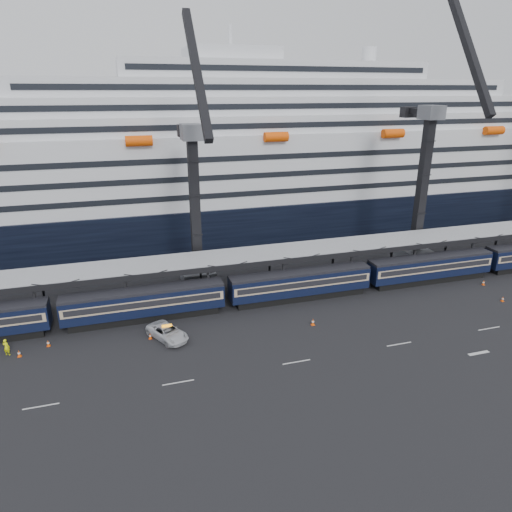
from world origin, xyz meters
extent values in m
plane|color=black|center=(0.00, 0.00, 0.00)|extent=(260.00, 260.00, 0.00)
cube|color=beige|center=(-38.00, -4.00, 0.01)|extent=(3.00, 0.15, 0.02)
cube|color=beige|center=(-26.00, -4.00, 0.01)|extent=(3.00, 0.15, 0.02)
cube|color=beige|center=(-14.00, -4.00, 0.01)|extent=(3.00, 0.15, 0.02)
cube|color=beige|center=(-2.00, -4.00, 0.01)|extent=(3.00, 0.15, 0.02)
cube|color=beige|center=(10.00, -4.00, 0.01)|extent=(3.00, 0.15, 0.02)
cube|color=beige|center=(5.00, -8.00, 0.01)|extent=(2.50, 0.40, 0.02)
cube|color=black|center=(-28.00, 10.00, 0.45)|extent=(17.48, 2.40, 0.90)
cube|color=black|center=(-28.00, 10.00, 2.25)|extent=(19.00, 2.80, 2.70)
cube|color=tan|center=(-28.00, 10.00, 2.55)|extent=(18.62, 2.92, 1.05)
cube|color=black|center=(-28.00, 10.00, 2.60)|extent=(17.86, 2.98, 0.70)
cube|color=black|center=(-28.00, 10.00, 3.75)|extent=(19.00, 2.50, 0.35)
cube|color=black|center=(-8.00, 10.00, 0.45)|extent=(17.48, 2.40, 0.90)
cube|color=black|center=(-8.00, 10.00, 2.25)|extent=(19.00, 2.80, 2.70)
cube|color=tan|center=(-8.00, 10.00, 2.55)|extent=(18.62, 2.92, 1.05)
cube|color=black|center=(-8.00, 10.00, 2.60)|extent=(17.86, 2.98, 0.70)
cube|color=black|center=(-8.00, 10.00, 3.75)|extent=(19.00, 2.50, 0.35)
cube|color=black|center=(12.00, 10.00, 0.45)|extent=(17.48, 2.40, 0.90)
cube|color=black|center=(12.00, 10.00, 2.25)|extent=(19.00, 2.80, 2.70)
cube|color=tan|center=(12.00, 10.00, 2.55)|extent=(18.62, 2.92, 1.05)
cube|color=black|center=(12.00, 10.00, 2.60)|extent=(17.86, 2.98, 0.70)
cube|color=black|center=(12.00, 10.00, 3.75)|extent=(19.00, 2.50, 0.35)
cube|color=gray|center=(0.00, 14.00, 5.40)|extent=(130.00, 6.00, 0.25)
cube|color=black|center=(0.00, 11.00, 5.10)|extent=(130.00, 0.25, 0.70)
cube|color=black|center=(0.00, 17.00, 5.10)|extent=(130.00, 0.25, 0.70)
cube|color=black|center=(-40.00, 11.20, 2.70)|extent=(0.25, 0.25, 5.40)
cube|color=black|center=(-40.00, 16.80, 2.70)|extent=(0.25, 0.25, 5.40)
cube|color=black|center=(-30.00, 11.20, 2.70)|extent=(0.25, 0.25, 5.40)
cube|color=black|center=(-30.00, 16.80, 2.70)|extent=(0.25, 0.25, 5.40)
cube|color=black|center=(-20.00, 11.20, 2.70)|extent=(0.25, 0.25, 5.40)
cube|color=black|center=(-20.00, 16.80, 2.70)|extent=(0.25, 0.25, 5.40)
cube|color=black|center=(-10.00, 11.20, 2.70)|extent=(0.25, 0.25, 5.40)
cube|color=black|center=(-10.00, 16.80, 2.70)|extent=(0.25, 0.25, 5.40)
cube|color=black|center=(0.00, 11.20, 2.70)|extent=(0.25, 0.25, 5.40)
cube|color=black|center=(0.00, 16.80, 2.70)|extent=(0.25, 0.25, 5.40)
cube|color=black|center=(10.00, 11.20, 2.70)|extent=(0.25, 0.25, 5.40)
cube|color=black|center=(10.00, 16.80, 2.70)|extent=(0.25, 0.25, 5.40)
cube|color=black|center=(20.00, 11.20, 2.70)|extent=(0.25, 0.25, 5.40)
cube|color=black|center=(20.00, 16.80, 2.70)|extent=(0.25, 0.25, 5.40)
cube|color=black|center=(30.00, 16.80, 2.70)|extent=(0.25, 0.25, 5.40)
cube|color=black|center=(0.00, 46.00, 3.50)|extent=(200.00, 28.00, 7.00)
cube|color=silver|center=(0.00, 46.00, 13.00)|extent=(190.00, 26.88, 12.00)
cube|color=silver|center=(0.00, 46.00, 20.50)|extent=(160.00, 24.64, 3.00)
cube|color=black|center=(0.00, 33.63, 20.50)|extent=(153.60, 0.12, 0.90)
cube|color=silver|center=(0.00, 46.00, 23.50)|extent=(124.00, 21.84, 3.00)
cube|color=black|center=(0.00, 35.03, 23.50)|extent=(119.04, 0.12, 0.90)
cube|color=silver|center=(0.00, 46.00, 26.50)|extent=(90.00, 19.04, 3.00)
cube|color=black|center=(0.00, 36.43, 26.50)|extent=(86.40, 0.12, 0.90)
cube|color=silver|center=(0.00, 46.00, 29.50)|extent=(56.00, 16.24, 3.00)
cube|color=black|center=(0.00, 37.83, 29.50)|extent=(53.76, 0.12, 0.90)
cube|color=silver|center=(-8.00, 46.00, 32.00)|extent=(16.00, 12.00, 2.50)
cylinder|color=silver|center=(20.00, 46.00, 32.50)|extent=(2.80, 2.80, 3.00)
cylinder|color=#F85007|center=(-26.00, 31.96, 18.80)|extent=(4.00, 1.60, 1.60)
cylinder|color=#F85007|center=(-4.00, 31.96, 18.80)|extent=(4.00, 1.60, 1.60)
cylinder|color=#F85007|center=(18.00, 31.96, 18.80)|extent=(4.00, 1.60, 1.60)
cylinder|color=#F85007|center=(40.00, 31.96, 18.80)|extent=(4.00, 1.60, 1.60)
cube|color=#53565C|center=(-20.00, 19.00, 1.00)|extent=(4.50, 4.50, 2.00)
cube|color=black|center=(-20.00, 19.00, 11.00)|extent=(1.30, 1.30, 18.00)
cube|color=#53565C|center=(-20.00, 19.00, 21.00)|extent=(2.60, 3.20, 2.00)
cube|color=black|center=(-20.00, 13.21, 27.89)|extent=(0.90, 12.26, 14.37)
cube|color=black|center=(-20.00, 21.52, 21.00)|extent=(0.90, 5.04, 0.90)
cube|color=black|center=(-20.00, 24.04, 20.80)|extent=(2.20, 1.60, 1.60)
cube|color=#53565C|center=(15.00, 18.00, 1.00)|extent=(4.50, 4.50, 2.00)
cube|color=black|center=(15.00, 18.00, 12.00)|extent=(1.30, 1.30, 20.00)
cube|color=#53565C|center=(15.00, 18.00, 23.00)|extent=(2.60, 3.20, 2.00)
cube|color=black|center=(15.00, 12.26, 31.19)|extent=(0.90, 12.21, 16.90)
cube|color=black|center=(15.00, 20.80, 23.00)|extent=(0.90, 5.60, 0.90)
cube|color=black|center=(15.00, 23.60, 22.80)|extent=(2.20, 1.60, 1.60)
imported|color=#B6B8BE|center=(-26.02, 4.51, 0.77)|extent=(4.88, 6.06, 1.53)
imported|color=#F4FE0D|center=(-42.43, 5.97, 0.93)|extent=(0.80, 0.68, 1.86)
cube|color=#F85007|center=(-41.20, 5.27, 0.02)|extent=(0.38, 0.38, 0.04)
cone|color=#F85007|center=(-41.20, 5.27, 0.40)|extent=(0.32, 0.32, 0.73)
cylinder|color=white|center=(-41.20, 5.27, 0.40)|extent=(0.27, 0.27, 0.12)
cube|color=#F85007|center=(-38.56, 6.63, 0.02)|extent=(0.37, 0.37, 0.04)
cone|color=#F85007|center=(-38.56, 6.63, 0.39)|extent=(0.31, 0.31, 0.70)
cylinder|color=white|center=(-38.56, 6.63, 0.39)|extent=(0.26, 0.26, 0.12)
cube|color=#F85007|center=(-27.89, 5.03, 0.02)|extent=(0.35, 0.35, 0.04)
cone|color=#F85007|center=(-27.89, 5.03, 0.37)|extent=(0.30, 0.30, 0.66)
cylinder|color=white|center=(-27.89, 5.03, 0.37)|extent=(0.25, 0.25, 0.11)
cube|color=#F85007|center=(-9.28, 2.72, 0.02)|extent=(0.42, 0.42, 0.04)
cone|color=#F85007|center=(-9.28, 2.72, 0.44)|extent=(0.35, 0.35, 0.79)
cylinder|color=white|center=(-9.28, 2.72, 0.44)|extent=(0.30, 0.30, 0.13)
cube|color=#F85007|center=(17.09, 1.43, 0.02)|extent=(0.36, 0.36, 0.04)
cone|color=#F85007|center=(17.09, 1.43, 0.38)|extent=(0.30, 0.30, 0.68)
cylinder|color=white|center=(17.09, 1.43, 0.38)|extent=(0.26, 0.26, 0.11)
cube|color=#F85007|center=(18.63, 6.54, 0.02)|extent=(0.38, 0.38, 0.04)
cone|color=#F85007|center=(18.63, 6.54, 0.40)|extent=(0.32, 0.32, 0.72)
cylinder|color=white|center=(18.63, 6.54, 0.40)|extent=(0.27, 0.27, 0.12)
camera|label=1|loc=(-29.48, -41.00, 26.06)|focal=32.00mm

